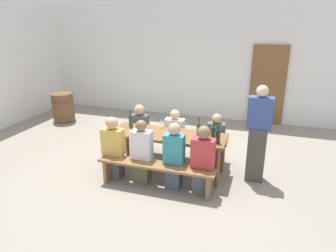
{
  "coord_description": "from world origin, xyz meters",
  "views": [
    {
      "loc": [
        1.62,
        -4.92,
        2.71
      ],
      "look_at": [
        0.0,
        0.0,
        0.9
      ],
      "focal_mm": 32.7,
      "sensor_mm": 36.0,
      "label": 1
    }
  ],
  "objects_px": {
    "tasting_table": "(168,138)",
    "seated_guest_far_0": "(140,131)",
    "standing_host": "(258,136)",
    "wine_bottle_4": "(218,136)",
    "seated_guest_near_3": "(203,161)",
    "wine_bottle_1": "(173,132)",
    "seated_guest_near_0": "(113,149)",
    "wine_barrel": "(63,107)",
    "wine_glass_0": "(204,134)",
    "seated_guest_near_1": "(142,153)",
    "wine_bottle_3": "(131,121)",
    "bench_near": "(156,169)",
    "wine_glass_1": "(162,122)",
    "seated_guest_far_1": "(175,137)",
    "wine_bottle_2": "(213,133)",
    "wine_bottle_0": "(199,130)",
    "seated_guest_near_2": "(174,157)",
    "seated_guest_far_2": "(216,142)",
    "bench_far": "(178,141)",
    "wine_glass_2": "(132,129)",
    "wooden_door": "(268,86)"
  },
  "relations": [
    {
      "from": "wine_bottle_3",
      "to": "wine_bottle_4",
      "type": "height_order",
      "value": "wine_bottle_4"
    },
    {
      "from": "seated_guest_near_3",
      "to": "wine_barrel",
      "type": "bearing_deg",
      "value": 61.09
    },
    {
      "from": "tasting_table",
      "to": "seated_guest_far_0",
      "type": "relative_size",
      "value": 1.91
    },
    {
      "from": "wine_bottle_3",
      "to": "standing_host",
      "type": "bearing_deg",
      "value": 1.21
    },
    {
      "from": "wine_bottle_1",
      "to": "bench_near",
      "type": "bearing_deg",
      "value": -108.26
    },
    {
      "from": "seated_guest_near_3",
      "to": "standing_host",
      "type": "xyz_separation_m",
      "value": [
        0.8,
        0.69,
        0.27
      ]
    },
    {
      "from": "wine_glass_0",
      "to": "seated_guest_far_2",
      "type": "relative_size",
      "value": 0.17
    },
    {
      "from": "seated_guest_near_3",
      "to": "seated_guest_far_0",
      "type": "bearing_deg",
      "value": 56.34
    },
    {
      "from": "seated_guest_near_1",
      "to": "standing_host",
      "type": "bearing_deg",
      "value": -69.6
    },
    {
      "from": "bench_far",
      "to": "tasting_table",
      "type": "bearing_deg",
      "value": -90.0
    },
    {
      "from": "seated_guest_near_1",
      "to": "wine_barrel",
      "type": "height_order",
      "value": "seated_guest_near_1"
    },
    {
      "from": "wine_bottle_3",
      "to": "seated_guest_near_2",
      "type": "bearing_deg",
      "value": -31.03
    },
    {
      "from": "wine_bottle_1",
      "to": "seated_guest_near_0",
      "type": "bearing_deg",
      "value": -162.7
    },
    {
      "from": "bench_far",
      "to": "wine_glass_2",
      "type": "distance_m",
      "value": 1.19
    },
    {
      "from": "bench_near",
      "to": "seated_guest_near_3",
      "type": "height_order",
      "value": "seated_guest_near_3"
    },
    {
      "from": "wine_bottle_1",
      "to": "wine_glass_0",
      "type": "height_order",
      "value": "wine_bottle_1"
    },
    {
      "from": "seated_guest_near_2",
      "to": "wine_bottle_0",
      "type": "bearing_deg",
      "value": -29.06
    },
    {
      "from": "wine_bottle_2",
      "to": "wine_bottle_0",
      "type": "bearing_deg",
      "value": 162.95
    },
    {
      "from": "wine_bottle_3",
      "to": "seated_guest_near_3",
      "type": "height_order",
      "value": "seated_guest_near_3"
    },
    {
      "from": "wine_bottle_2",
      "to": "seated_guest_near_3",
      "type": "bearing_deg",
      "value": -99.75
    },
    {
      "from": "wine_bottle_2",
      "to": "wine_glass_0",
      "type": "xyz_separation_m",
      "value": [
        -0.14,
        -0.08,
        -0.0
      ]
    },
    {
      "from": "wine_glass_1",
      "to": "seated_guest_near_3",
      "type": "xyz_separation_m",
      "value": [
        0.98,
        -0.8,
        -0.31
      ]
    },
    {
      "from": "wine_glass_1",
      "to": "seated_guest_far_1",
      "type": "bearing_deg",
      "value": 48.24
    },
    {
      "from": "wine_bottle_0",
      "to": "seated_guest_far_1",
      "type": "distance_m",
      "value": 0.86
    },
    {
      "from": "wine_glass_1",
      "to": "seated_guest_near_3",
      "type": "height_order",
      "value": "seated_guest_near_3"
    },
    {
      "from": "seated_guest_near_3",
      "to": "seated_guest_far_2",
      "type": "relative_size",
      "value": 1.09
    },
    {
      "from": "bench_near",
      "to": "seated_guest_near_1",
      "type": "distance_m",
      "value": 0.39
    },
    {
      "from": "seated_guest_far_0",
      "to": "wine_bottle_2",
      "type": "bearing_deg",
      "value": 69.98
    },
    {
      "from": "wine_glass_0",
      "to": "standing_host",
      "type": "xyz_separation_m",
      "value": [
        0.86,
        0.33,
        -0.05
      ]
    },
    {
      "from": "wine_glass_1",
      "to": "seated_guest_near_1",
      "type": "distance_m",
      "value": 0.87
    },
    {
      "from": "wine_bottle_1",
      "to": "seated_guest_near_0",
      "type": "xyz_separation_m",
      "value": [
        -1.0,
        -0.31,
        -0.32
      ]
    },
    {
      "from": "wine_bottle_4",
      "to": "seated_guest_near_3",
      "type": "bearing_deg",
      "value": -116.78
    },
    {
      "from": "tasting_table",
      "to": "wine_barrel",
      "type": "distance_m",
      "value": 4.21
    },
    {
      "from": "wooden_door",
      "to": "standing_host",
      "type": "xyz_separation_m",
      "value": [
        -0.07,
        -3.34,
        -0.22
      ]
    },
    {
      "from": "seated_guest_near_1",
      "to": "wine_glass_0",
      "type": "bearing_deg",
      "value": -70.15
    },
    {
      "from": "tasting_table",
      "to": "wine_glass_1",
      "type": "height_order",
      "value": "wine_glass_1"
    },
    {
      "from": "tasting_table",
      "to": "seated_guest_far_0",
      "type": "xyz_separation_m",
      "value": [
        -0.78,
        0.51,
        -0.14
      ]
    },
    {
      "from": "wine_glass_0",
      "to": "seated_guest_near_1",
      "type": "distance_m",
      "value": 1.11
    },
    {
      "from": "standing_host",
      "to": "seated_guest_far_0",
      "type": "bearing_deg",
      "value": -8.02
    },
    {
      "from": "wine_bottle_4",
      "to": "seated_guest_near_3",
      "type": "xyz_separation_m",
      "value": [
        -0.17,
        -0.34,
        -0.32
      ]
    },
    {
      "from": "wine_bottle_1",
      "to": "seated_guest_far_1",
      "type": "height_order",
      "value": "seated_guest_far_1"
    },
    {
      "from": "wine_bottle_1",
      "to": "seated_guest_near_0",
      "type": "distance_m",
      "value": 1.1
    },
    {
      "from": "seated_guest_far_1",
      "to": "bench_near",
      "type": "bearing_deg",
      "value": 1.38
    },
    {
      "from": "wine_bottle_4",
      "to": "wine_glass_2",
      "type": "height_order",
      "value": "wine_bottle_4"
    },
    {
      "from": "wine_bottle_3",
      "to": "bench_far",
      "type": "bearing_deg",
      "value": 33.59
    },
    {
      "from": "wine_bottle_1",
      "to": "wine_bottle_3",
      "type": "bearing_deg",
      "value": 160.77
    },
    {
      "from": "wine_bottle_1",
      "to": "seated_guest_near_3",
      "type": "bearing_deg",
      "value": -27.29
    },
    {
      "from": "seated_guest_near_0",
      "to": "seated_guest_near_2",
      "type": "xyz_separation_m",
      "value": [
        1.12,
        0.0,
        0.01
      ]
    },
    {
      "from": "wine_bottle_1",
      "to": "wine_barrel",
      "type": "relative_size",
      "value": 0.39
    },
    {
      "from": "seated_guest_near_1",
      "to": "seated_guest_near_2",
      "type": "relative_size",
      "value": 0.99
    }
  ]
}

